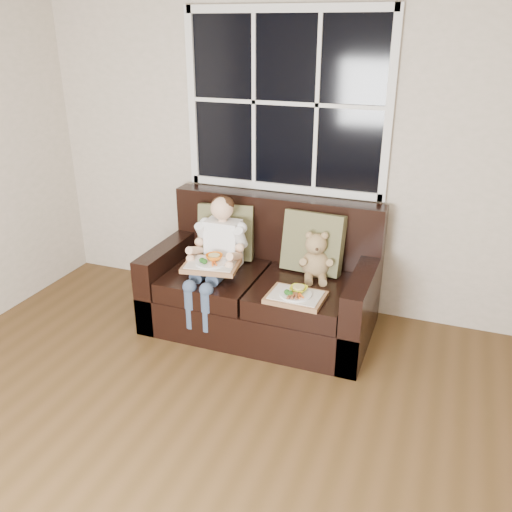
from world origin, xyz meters
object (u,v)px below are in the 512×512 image
at_px(child, 218,248).
at_px(tray_right, 296,296).
at_px(tray_left, 211,264).
at_px(loveseat, 263,288).
at_px(teddy_bear, 315,259).

relative_size(child, tray_right, 2.19).
distance_m(child, tray_left, 0.17).
xyz_separation_m(loveseat, child, (-0.32, -0.12, 0.34)).
height_order(child, teddy_bear, child).
height_order(loveseat, tray_right, loveseat).
height_order(child, tray_right, child).
relative_size(loveseat, tray_right, 4.25).
bearing_deg(tray_left, tray_right, -16.66).
bearing_deg(tray_left, child, 85.95).
height_order(teddy_bear, tray_right, teddy_bear).
height_order(loveseat, child, child).
bearing_deg(child, tray_right, -19.06).
xyz_separation_m(child, teddy_bear, (0.72, 0.16, -0.05)).
bearing_deg(tray_right, child, 162.86).
relative_size(teddy_bear, tray_left, 0.84).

